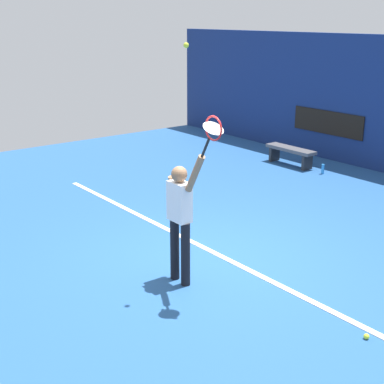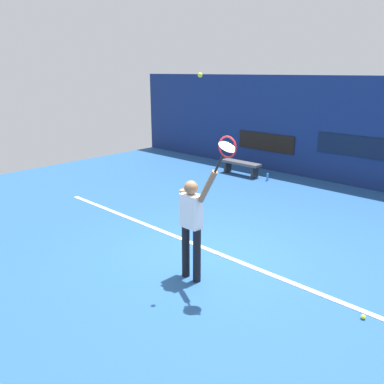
% 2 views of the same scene
% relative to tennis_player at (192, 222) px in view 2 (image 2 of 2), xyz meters
% --- Properties ---
extents(ground_plane, '(18.00, 18.00, 0.00)m').
position_rel_tennis_player_xyz_m(ground_plane, '(-0.33, 0.80, -1.01)').
color(ground_plane, '#23518C').
extents(back_wall, '(18.00, 0.20, 3.19)m').
position_rel_tennis_player_xyz_m(back_wall, '(-0.33, 7.36, 0.58)').
color(back_wall, navy).
rests_on(back_wall, ground_plane).
extents(sponsor_banner_center, '(2.20, 0.03, 0.60)m').
position_rel_tennis_player_xyz_m(sponsor_banner_center, '(-0.33, 7.24, 0.20)').
color(sponsor_banner_center, '#0C1933').
extents(sponsor_banner_portside, '(2.20, 0.03, 0.60)m').
position_rel_tennis_player_xyz_m(sponsor_banner_portside, '(-3.33, 7.24, -0.05)').
color(sponsor_banner_portside, black).
extents(court_baseline, '(10.00, 0.10, 0.01)m').
position_rel_tennis_player_xyz_m(court_baseline, '(-0.33, 1.01, -1.00)').
color(court_baseline, white).
rests_on(court_baseline, ground_plane).
extents(tennis_player, '(0.76, 0.31, 1.94)m').
position_rel_tennis_player_xyz_m(tennis_player, '(0.00, 0.00, 0.00)').
color(tennis_player, black).
rests_on(tennis_player, ground_plane).
extents(tennis_racket, '(0.44, 0.27, 0.61)m').
position_rel_tennis_player_xyz_m(tennis_racket, '(0.67, -0.00, 1.27)').
color(tennis_racket, black).
extents(tennis_ball, '(0.07, 0.07, 0.07)m').
position_rel_tennis_player_xyz_m(tennis_ball, '(0.21, -0.05, 2.25)').
color(tennis_ball, '#CCE033').
extents(court_bench, '(1.40, 0.36, 0.45)m').
position_rel_tennis_player_xyz_m(court_bench, '(-3.46, 6.03, -0.67)').
color(court_bench, '#4C4C51').
rests_on(court_bench, ground_plane).
extents(water_bottle, '(0.07, 0.07, 0.24)m').
position_rel_tennis_player_xyz_m(water_bottle, '(-2.42, 6.03, -0.89)').
color(water_bottle, '#338CD8').
rests_on(water_bottle, ground_plane).
extents(spare_ball, '(0.07, 0.07, 0.07)m').
position_rel_tennis_player_xyz_m(spare_ball, '(2.51, 0.83, -0.98)').
color(spare_ball, '#CCE033').
rests_on(spare_ball, ground_plane).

